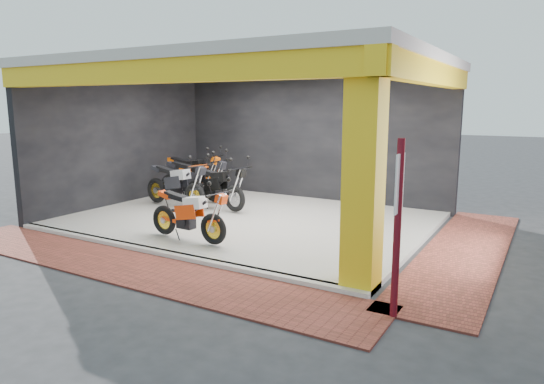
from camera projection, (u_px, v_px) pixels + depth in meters
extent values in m
plane|color=#2D2D30|center=(196.00, 242.00, 9.78)|extent=(80.00, 80.00, 0.00)
cube|color=white|center=(250.00, 220.00, 11.47)|extent=(8.00, 6.00, 0.10)
cube|color=beige|center=(248.00, 65.00, 10.84)|extent=(8.40, 6.40, 0.20)
cube|color=black|center=(308.00, 140.00, 13.80)|extent=(8.20, 0.20, 3.50)
cube|color=black|center=(123.00, 141.00, 13.20)|extent=(0.20, 6.20, 3.50)
cube|color=yellow|center=(364.00, 174.00, 6.97)|extent=(0.50, 0.50, 3.50)
cube|color=yellow|center=(154.00, 71.00, 8.34)|extent=(8.40, 0.30, 0.40)
cube|color=yellow|center=(431.00, 74.00, 8.91)|extent=(0.30, 6.40, 0.40)
cube|color=white|center=(161.00, 253.00, 8.90)|extent=(8.00, 0.20, 0.10)
cube|color=brown|center=(129.00, 267.00, 8.24)|extent=(9.00, 1.40, 0.03)
cube|color=brown|center=(464.00, 252.00, 9.10)|extent=(1.40, 7.00, 0.03)
cylinder|color=#590D16|center=(397.00, 231.00, 6.10)|extent=(0.09, 0.09, 2.34)
cube|color=white|center=(399.00, 184.00, 5.99)|extent=(0.02, 0.33, 0.75)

